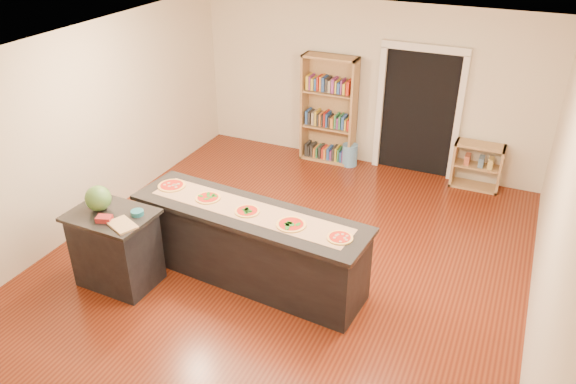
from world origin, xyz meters
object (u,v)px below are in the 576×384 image
at_px(side_counter, 116,248).
at_px(kitchen_island, 250,245).
at_px(low_shelf, 477,166).
at_px(watermelon, 98,198).
at_px(waste_bin, 350,155).
at_px(bookshelf, 329,110).

bearing_deg(side_counter, kitchen_island, 27.93).
xyz_separation_m(kitchen_island, low_shelf, (2.22, 3.68, -0.11)).
bearing_deg(watermelon, waste_bin, 68.40).
bearing_deg(bookshelf, kitchen_island, -84.38).
bearing_deg(waste_bin, kitchen_island, -91.28).
relative_size(bookshelf, low_shelf, 2.47).
height_order(kitchen_island, side_counter, kitchen_island).
relative_size(kitchen_island, watermelon, 9.73).
bearing_deg(waste_bin, side_counter, -109.46).
xyz_separation_m(side_counter, watermelon, (-0.17, 0.03, 0.64)).
bearing_deg(side_counter, waste_bin, 72.18).
relative_size(kitchen_island, low_shelf, 3.89).
relative_size(side_counter, bookshelf, 0.52).
height_order(kitchen_island, bookshelf, bookshelf).
relative_size(side_counter, waste_bin, 2.55).
xyz_separation_m(low_shelf, waste_bin, (-2.14, -0.05, -0.19)).
xyz_separation_m(kitchen_island, bookshelf, (-0.36, 3.68, 0.45)).
bearing_deg(bookshelf, low_shelf, 0.09).
bearing_deg(low_shelf, waste_bin, -178.66).
bearing_deg(low_shelf, watermelon, -131.38).
bearing_deg(low_shelf, kitchen_island, -121.09).
height_order(side_counter, low_shelf, side_counter).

